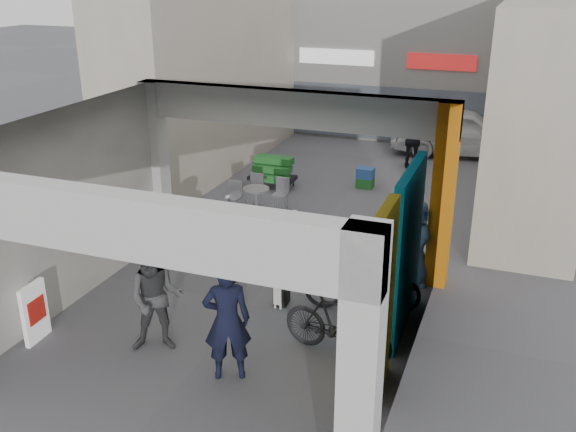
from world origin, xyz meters
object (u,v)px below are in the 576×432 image
at_px(produce_stand, 272,176).
at_px(man_back_turned, 156,298).
at_px(man_crates, 413,140).
at_px(man_with_dog, 227,320).
at_px(bicycle_front, 362,283).
at_px(bicycle_rear, 338,324).
at_px(man_elderly, 415,243).
at_px(cafe_set, 256,199).
at_px(white_van, 462,132).
at_px(border_collie, 280,293).

relative_size(produce_stand, man_back_turned, 0.70).
xyz_separation_m(man_back_turned, man_crates, (1.98, 11.14, -0.04)).
relative_size(man_with_dog, bicycle_front, 0.93).
bearing_deg(bicycle_rear, produce_stand, 38.56).
xyz_separation_m(produce_stand, man_elderly, (4.65, -4.39, 0.51)).
xyz_separation_m(cafe_set, white_van, (4.17, 6.93, 0.47)).
height_order(border_collie, bicycle_rear, bicycle_rear).
height_order(bicycle_front, white_van, white_van).
bearing_deg(border_collie, cafe_set, 116.31).
height_order(cafe_set, man_crates, man_crates).
bearing_deg(bicycle_front, man_with_dog, 141.07).
bearing_deg(cafe_set, man_back_turned, -81.02).
distance_m(man_with_dog, white_van, 13.56).
height_order(man_elderly, bicycle_rear, man_elderly).
xyz_separation_m(cafe_set, bicycle_rear, (3.67, -5.40, 0.26)).
relative_size(cafe_set, white_van, 0.30).
relative_size(man_with_dog, white_van, 0.43).
bearing_deg(cafe_set, man_with_dog, -70.26).
relative_size(cafe_set, produce_stand, 1.07).
height_order(man_with_dog, white_van, man_with_dog).
bearing_deg(white_van, cafe_set, 141.28).
xyz_separation_m(cafe_set, man_elderly, (4.35, -2.59, 0.55)).
xyz_separation_m(man_crates, white_van, (1.21, 2.01, -0.10)).
xyz_separation_m(produce_stand, man_back_turned, (1.28, -8.01, 0.57)).
height_order(cafe_set, bicycle_front, bicycle_front).
distance_m(bicycle_front, bicycle_rear, 1.50).
height_order(bicycle_rear, white_van, white_van).
height_order(cafe_set, produce_stand, produce_stand).
bearing_deg(bicycle_rear, man_crates, 13.67).
xyz_separation_m(man_elderly, man_crates, (-1.39, 7.51, 0.01)).
bearing_deg(white_van, produce_stand, 131.27).
xyz_separation_m(produce_stand, bicycle_front, (3.98, -5.71, 0.21)).
bearing_deg(border_collie, bicycle_rear, -41.19).
bearing_deg(man_with_dog, bicycle_rear, -167.47).
distance_m(border_collie, bicycle_rear, 1.82).
bearing_deg(man_back_turned, cafe_set, 75.31).
xyz_separation_m(produce_stand, white_van, (4.46, 5.13, 0.43)).
bearing_deg(cafe_set, produce_stand, 99.33).
distance_m(produce_stand, bicycle_rear, 8.23).
xyz_separation_m(produce_stand, man_with_dog, (2.63, -8.30, 0.62)).
xyz_separation_m(man_with_dog, man_elderly, (2.02, 3.91, -0.10)).
distance_m(man_elderly, bicycle_front, 1.51).
bearing_deg(man_back_turned, man_with_dog, -35.67).
distance_m(man_back_turned, white_van, 13.53).
xyz_separation_m(border_collie, man_back_turned, (-1.30, -1.95, 0.65)).
xyz_separation_m(cafe_set, border_collie, (2.28, -4.26, -0.04)).
bearing_deg(man_elderly, man_crates, 80.16).
bearing_deg(man_with_dog, border_collie, -115.39).
distance_m(border_collie, man_elderly, 2.73).
bearing_deg(man_back_turned, bicycle_front, 16.83).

